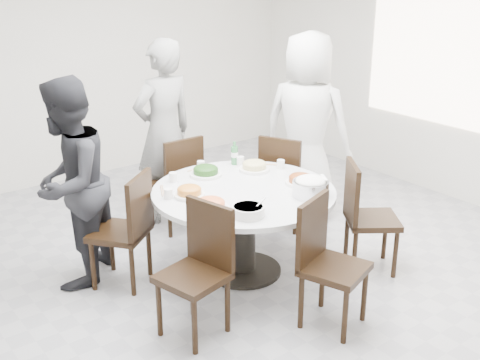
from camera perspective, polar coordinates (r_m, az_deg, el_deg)
floor at (r=5.22m, az=-1.21°, el=-8.57°), size 6.00×6.00×0.01m
wall_back at (r=7.30m, az=-15.66°, el=10.78°), size 6.00×0.01×2.80m
wall_right at (r=6.87m, az=19.59°, el=9.81°), size 0.01×6.00×2.80m
window at (r=6.84m, az=19.60°, el=10.62°), size 0.04×2.20×1.40m
dining_table at (r=5.03m, az=0.35°, el=-4.91°), size 1.50×1.50×0.75m
chair_ne at (r=5.90m, az=4.38°, el=-0.00°), size 0.56×0.56×0.95m
chair_n at (r=5.87m, az=-6.24°, el=-0.19°), size 0.42×0.42×0.95m
chair_nw at (r=4.93m, az=-11.36°, el=-4.64°), size 0.59×0.59×0.95m
chair_sw at (r=4.20m, az=-4.53°, el=-8.89°), size 0.51×0.51×0.95m
chair_s at (r=4.35m, az=9.00°, el=-8.05°), size 0.53×0.53×0.95m
chair_se at (r=5.17m, az=12.45°, el=-3.47°), size 0.59×0.59×0.95m
diner_right at (r=6.08m, az=6.34°, el=5.12°), size 0.94×1.09×1.88m
diner_middle at (r=5.96m, az=-7.22°, el=4.53°), size 0.69×0.48×1.82m
diner_left at (r=4.92m, az=-15.88°, el=-0.36°), size 1.04×1.03×1.69m
dish_greens at (r=5.19m, az=-3.27°, el=0.78°), size 0.28×0.28×0.07m
dish_pale at (r=5.31m, az=1.36°, el=1.27°), size 0.27×0.27×0.07m
dish_orange at (r=4.75m, az=-4.83°, el=-1.20°), size 0.25×0.25×0.07m
dish_redbrown at (r=5.02m, az=5.76°, el=-0.07°), size 0.25×0.25×0.06m
dish_tofu at (r=4.49m, az=-2.82°, el=-2.44°), size 0.28×0.28×0.07m
rice_bowl at (r=4.77m, az=6.70°, el=-0.81°), size 0.29×0.29×0.12m
soup_bowl at (r=4.39m, az=0.78°, el=-2.95°), size 0.24×0.24×0.08m
beverage_bottle at (r=5.45m, az=-0.53°, el=2.58°), size 0.06×0.06×0.21m
tea_cups at (r=5.32m, az=-3.36°, el=1.33°), size 0.07×0.07×0.08m
chopsticks at (r=5.37m, az=-4.09°, el=1.08°), size 0.24×0.04×0.01m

